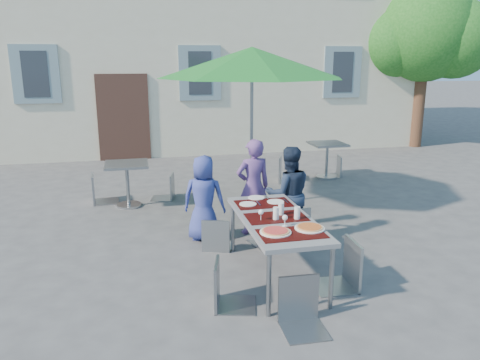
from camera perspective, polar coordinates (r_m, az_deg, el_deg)
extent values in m
plane|color=#3F3F41|center=(5.81, 6.41, -11.69)|extent=(90.00, 90.00, 0.00)
cube|color=beige|center=(16.52, -7.11, 17.71)|extent=(13.00, 8.00, 7.00)
cube|color=#3C241D|center=(12.46, -14.01, 7.40)|extent=(1.30, 0.06, 2.20)
cube|color=slate|center=(12.57, -23.66, 11.73)|extent=(1.10, 0.06, 1.40)
cube|color=#262B33|center=(12.55, -23.68, 11.72)|extent=(0.60, 0.04, 1.10)
cube|color=slate|center=(12.50, -4.91, 12.85)|extent=(1.10, 0.06, 1.40)
cube|color=#262B33|center=(12.48, -4.89, 12.85)|extent=(0.60, 0.04, 1.10)
cube|color=slate|center=(13.66, 12.37, 12.72)|extent=(1.10, 0.06, 1.40)
cube|color=#262B33|center=(13.64, 12.41, 12.71)|extent=(0.60, 0.04, 1.10)
cylinder|color=#4D3121|center=(14.96, 20.97, 9.16)|extent=(0.36, 0.36, 2.80)
sphere|color=#165417|center=(14.93, 21.65, 16.42)|extent=(2.80, 2.80, 2.80)
sphere|color=#165417|center=(14.75, 18.20, 15.57)|extent=(2.00, 2.00, 2.00)
sphere|color=#165417|center=(15.00, 24.75, 15.34)|extent=(2.20, 2.20, 2.20)
sphere|color=#165417|center=(15.57, 21.18, 18.20)|extent=(1.80, 1.80, 1.80)
cube|color=#4E4E53|center=(5.55, 4.43, -4.81)|extent=(0.80, 1.85, 0.05)
cylinder|color=gray|center=(4.84, 3.52, -12.63)|extent=(0.05, 0.05, 0.70)
cylinder|color=gray|center=(5.06, 11.09, -11.64)|extent=(0.05, 0.05, 0.70)
cylinder|color=gray|center=(6.38, -0.89, -5.72)|extent=(0.05, 0.05, 0.70)
cylinder|color=gray|center=(6.55, 4.97, -5.23)|extent=(0.05, 0.05, 0.70)
cube|color=black|center=(5.05, 6.31, -6.51)|extent=(0.70, 0.42, 0.01)
cube|color=black|center=(5.54, 4.44, -4.54)|extent=(0.70, 0.42, 0.01)
cube|color=black|center=(6.04, 2.89, -2.88)|extent=(0.70, 0.42, 0.01)
cylinder|color=white|center=(5.05, 4.35, -6.34)|extent=(0.34, 0.34, 0.01)
cylinder|color=tan|center=(5.05, 4.35, -6.21)|extent=(0.30, 0.30, 0.01)
cylinder|color=#A2140F|center=(5.05, 4.35, -6.13)|extent=(0.26, 0.26, 0.01)
cylinder|color=white|center=(5.20, 8.48, -5.83)|extent=(0.33, 0.33, 0.01)
cylinder|color=tan|center=(5.20, 8.48, -5.71)|extent=(0.29, 0.29, 0.01)
cylinder|color=maroon|center=(5.20, 8.49, -5.62)|extent=(0.25, 0.25, 0.01)
cylinder|color=silver|center=(5.44, 4.41, -4.10)|extent=(0.07, 0.07, 0.15)
cylinder|color=silver|center=(5.61, 5.03, -3.54)|extent=(0.07, 0.07, 0.15)
cylinder|color=silver|center=(5.48, 6.98, -4.02)|extent=(0.07, 0.07, 0.15)
cylinder|color=silver|center=(5.43, 2.55, -4.92)|extent=(0.06, 0.06, 0.00)
cylinder|color=silver|center=(5.41, 2.56, -4.54)|extent=(0.01, 0.01, 0.08)
sphere|color=silver|center=(5.40, 2.56, -3.94)|extent=(0.06, 0.06, 0.06)
cylinder|color=silver|center=(5.27, 5.48, -5.59)|extent=(0.06, 0.06, 0.00)
cylinder|color=silver|center=(5.26, 5.49, -5.20)|extent=(0.01, 0.01, 0.08)
sphere|color=silver|center=(5.24, 5.50, -4.58)|extent=(0.06, 0.06, 0.06)
cylinder|color=white|center=(5.98, 0.98, -2.94)|extent=(0.22, 0.22, 0.01)
cube|color=#AFB2B7|center=(6.02, 2.27, -2.87)|extent=(0.02, 0.18, 0.00)
cylinder|color=white|center=(6.10, 4.35, -2.64)|extent=(0.22, 0.22, 0.01)
cube|color=#AFB2B7|center=(6.14, 5.60, -2.57)|extent=(0.02, 0.18, 0.00)
cylinder|color=white|center=(6.26, 2.00, -2.16)|extent=(0.22, 0.22, 0.01)
cube|color=#AFB2B7|center=(6.30, 3.23, -2.09)|extent=(0.02, 0.18, 0.00)
imported|color=#323D8C|center=(6.72, -4.43, -2.24)|extent=(0.71, 0.59, 1.25)
imported|color=#603E7F|center=(6.93, 1.61, -0.85)|extent=(0.56, 0.40, 1.44)
imported|color=#1B263C|center=(6.72, 5.93, -1.70)|extent=(0.70, 0.44, 1.38)
cube|color=gray|center=(6.49, -2.72, -4.81)|extent=(0.49, 0.49, 0.03)
cube|color=gray|center=(6.25, -3.05, -3.38)|extent=(0.37, 0.16, 0.46)
cylinder|color=gray|center=(6.69, -1.05, -6.11)|extent=(0.02, 0.02, 0.40)
cylinder|color=gray|center=(6.74, -3.82, -5.96)|extent=(0.02, 0.02, 0.40)
cylinder|color=gray|center=(6.38, -1.51, -7.14)|extent=(0.02, 0.02, 0.40)
cylinder|color=gray|center=(6.44, -4.41, -6.97)|extent=(0.02, 0.02, 0.40)
cube|color=gray|center=(6.61, 3.24, -4.13)|extent=(0.52, 0.52, 0.03)
cube|color=gray|center=(6.38, 4.23, -2.51)|extent=(0.41, 0.15, 0.50)
cylinder|color=gray|center=(6.92, 3.67, -5.27)|extent=(0.02, 0.02, 0.44)
cylinder|color=gray|center=(6.74, 1.11, -5.78)|extent=(0.02, 0.02, 0.44)
cylinder|color=gray|center=(6.64, 5.35, -6.17)|extent=(0.02, 0.02, 0.44)
cylinder|color=gray|center=(6.46, 2.72, -6.74)|extent=(0.02, 0.02, 0.44)
cube|color=#8F969A|center=(6.82, 6.15, -3.42)|extent=(0.49, 0.49, 0.03)
cube|color=#8F969A|center=(6.56, 7.01, -1.78)|extent=(0.44, 0.08, 0.52)
cylinder|color=#8F969A|center=(7.13, 6.79, -4.64)|extent=(0.02, 0.02, 0.46)
cylinder|color=#8F969A|center=(6.98, 4.04, -5.01)|extent=(0.02, 0.02, 0.46)
cylinder|color=#8F969A|center=(6.82, 8.21, -5.60)|extent=(0.02, 0.02, 0.46)
cylinder|color=#8F969A|center=(6.66, 5.35, -6.01)|extent=(0.02, 0.02, 0.46)
cube|color=gray|center=(4.97, -0.52, -10.57)|extent=(0.51, 0.51, 0.03)
cube|color=gray|center=(4.88, -2.90, -7.87)|extent=(0.13, 0.41, 0.50)
cylinder|color=gray|center=(4.91, 1.57, -13.91)|extent=(0.02, 0.02, 0.44)
cylinder|color=gray|center=(5.23, 1.57, -12.03)|extent=(0.02, 0.02, 0.44)
cylinder|color=gray|center=(4.92, -2.75, -13.85)|extent=(0.02, 0.02, 0.44)
cylinder|color=gray|center=(5.24, -2.46, -11.98)|extent=(0.02, 0.02, 0.44)
cube|color=#92999E|center=(5.45, 11.54, -8.00)|extent=(0.49, 0.49, 0.03)
cube|color=#92999E|center=(5.43, 13.87, -5.08)|extent=(0.06, 0.47, 0.55)
cylinder|color=#92999E|center=(5.65, 8.76, -9.82)|extent=(0.02, 0.02, 0.49)
cylinder|color=#92999E|center=(5.32, 10.15, -11.53)|extent=(0.02, 0.02, 0.49)
cylinder|color=#92999E|center=(5.79, 12.55, -9.41)|extent=(0.02, 0.02, 0.49)
cylinder|color=#92999E|center=(5.46, 14.16, -11.04)|extent=(0.02, 0.02, 0.49)
cube|color=slate|center=(4.58, 8.00, -13.08)|extent=(0.43, 0.43, 0.03)
cube|color=slate|center=(4.64, 7.31, -9.27)|extent=(0.42, 0.04, 0.50)
cylinder|color=slate|center=(4.50, 6.41, -16.94)|extent=(0.02, 0.02, 0.44)
cylinder|color=slate|center=(4.60, 10.83, -16.31)|extent=(0.02, 0.02, 0.44)
cylinder|color=slate|center=(4.79, 5.10, -14.78)|extent=(0.02, 0.02, 0.44)
cylinder|color=slate|center=(4.89, 9.24, -14.26)|extent=(0.02, 0.02, 0.44)
cylinder|color=#AFB2B7|center=(8.34, 1.36, -2.93)|extent=(0.50, 0.50, 0.11)
cylinder|color=gray|center=(8.05, 1.41, 5.40)|extent=(0.06, 0.06, 2.56)
cone|color=#176B23|center=(7.95, 1.47, 14.14)|extent=(3.14, 3.14, 0.50)
cylinder|color=#AFB2B7|center=(8.62, -13.38, -2.99)|extent=(0.44, 0.44, 0.04)
cylinder|color=gray|center=(8.52, -13.51, -0.76)|extent=(0.06, 0.06, 0.74)
cube|color=gray|center=(8.43, -13.67, 1.86)|extent=(0.74, 0.74, 0.04)
cube|color=gray|center=(8.86, -16.18, 0.38)|extent=(0.48, 0.48, 0.03)
cube|color=gray|center=(8.81, -17.69, 1.96)|extent=(0.06, 0.45, 0.53)
cylinder|color=gray|center=(8.74, -14.79, -1.37)|extent=(0.02, 0.02, 0.47)
cylinder|color=gray|center=(9.11, -14.90, -0.74)|extent=(0.02, 0.02, 0.47)
cylinder|color=gray|center=(8.74, -17.30, -1.56)|extent=(0.02, 0.02, 0.47)
cylinder|color=gray|center=(9.11, -17.30, -0.91)|extent=(0.02, 0.02, 0.47)
cube|color=gray|center=(8.84, -9.53, 0.42)|extent=(0.48, 0.48, 0.03)
cube|color=gray|center=(8.76, -8.36, 1.94)|extent=(0.12, 0.40, 0.48)
cylinder|color=gray|center=(9.09, -10.37, -0.66)|extent=(0.02, 0.02, 0.42)
cylinder|color=gray|center=(8.77, -10.77, -1.25)|extent=(0.02, 0.02, 0.42)
cylinder|color=gray|center=(9.04, -8.21, -0.67)|extent=(0.02, 0.02, 0.42)
cylinder|color=gray|center=(8.71, -8.54, -1.26)|extent=(0.02, 0.02, 0.42)
cylinder|color=#AFB2B7|center=(10.55, 10.44, 0.38)|extent=(0.44, 0.44, 0.04)
cylinder|color=gray|center=(10.47, 10.52, 2.21)|extent=(0.06, 0.06, 0.73)
cube|color=gray|center=(10.39, 10.63, 4.35)|extent=(0.73, 0.73, 0.04)
cube|color=#8E9499|center=(9.97, 6.23, 2.55)|extent=(0.61, 0.61, 0.03)
cube|color=#8E9499|center=(9.93, 4.98, 4.16)|extent=(0.20, 0.45, 0.56)
cylinder|color=#8E9499|center=(9.82, 7.30, 0.80)|extent=(0.02, 0.02, 0.49)
cylinder|color=#8E9499|center=(10.21, 7.36, 1.33)|extent=(0.02, 0.02, 0.49)
cylinder|color=#8E9499|center=(9.84, 4.97, 0.89)|extent=(0.02, 0.02, 0.49)
cylinder|color=#8E9499|center=(10.23, 5.12, 1.41)|extent=(0.02, 0.02, 0.49)
cube|color=#939A9F|center=(10.62, 11.08, 2.60)|extent=(0.45, 0.45, 0.03)
cube|color=#939A9F|center=(10.62, 12.10, 3.80)|extent=(0.10, 0.38, 0.46)
cylinder|color=#939A9F|center=(10.79, 9.99, 1.69)|extent=(0.02, 0.02, 0.40)
cylinder|color=#939A9F|center=(10.47, 10.34, 1.29)|extent=(0.02, 0.02, 0.40)
cylinder|color=#939A9F|center=(10.86, 11.68, 1.70)|extent=(0.02, 0.02, 0.40)
cylinder|color=#939A9F|center=(10.55, 12.09, 1.30)|extent=(0.02, 0.02, 0.40)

